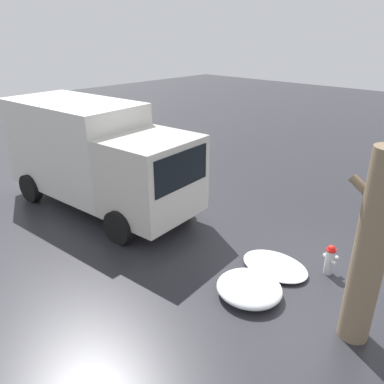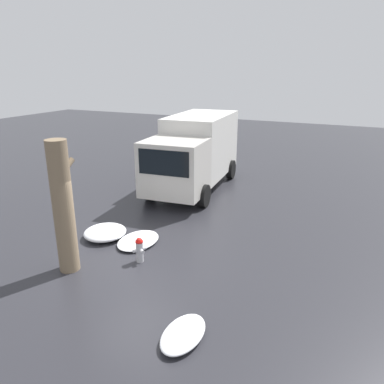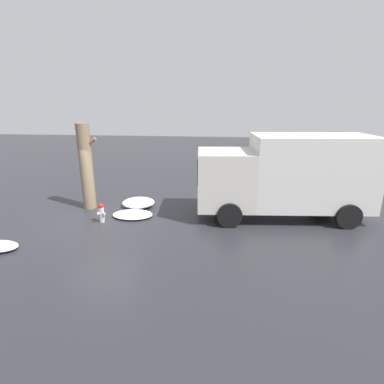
{
  "view_description": "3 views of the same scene",
  "coord_description": "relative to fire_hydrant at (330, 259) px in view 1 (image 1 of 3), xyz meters",
  "views": [
    {
      "loc": [
        -2.6,
        7.3,
        5.08
      ],
      "look_at": [
        3.6,
        0.68,
        1.16
      ],
      "focal_mm": 35.0,
      "sensor_mm": 36.0,
      "label": 1
    },
    {
      "loc": [
        -7.88,
        -5.28,
        5.2
      ],
      "look_at": [
        3.87,
        0.19,
        0.86
      ],
      "focal_mm": 35.0,
      "sensor_mm": 36.0,
      "label": 2
    },
    {
      "loc": [
        4.57,
        -10.02,
        4.3
      ],
      "look_at": [
        3.3,
        0.98,
        1.0
      ],
      "focal_mm": 28.0,
      "sensor_mm": 36.0,
      "label": 3
    }
  ],
  "objects": [
    {
      "name": "ground_plane",
      "position": [
        0.0,
        0.0,
        -0.37
      ],
      "size": [
        60.0,
        60.0,
        0.0
      ],
      "primitive_type": "plane",
      "color": "#28282D"
    },
    {
      "name": "fire_hydrant",
      "position": [
        0.0,
        0.0,
        0.0
      ],
      "size": [
        0.39,
        0.34,
        0.73
      ],
      "rotation": [
        0.0,
        0.0,
        4.18
      ],
      "color": "#B7B7BC",
      "rests_on": "ground_plane"
    },
    {
      "name": "tree_trunk",
      "position": [
        -1.15,
        1.5,
        1.41
      ],
      "size": [
        0.81,
        0.53,
        3.54
      ],
      "color": "#7F6B51",
      "rests_on": "ground_plane"
    },
    {
      "name": "delivery_truck",
      "position": [
        6.88,
        1.45,
        1.32
      ],
      "size": [
        6.62,
        3.04,
        3.17
      ],
      "rotation": [
        0.0,
        0.0,
        1.66
      ],
      "color": "beige",
      "rests_on": "ground_plane"
    },
    {
      "name": "snow_pile_by_hydrant",
      "position": [
        0.87,
        1.87,
        -0.2
      ],
      "size": [
        1.38,
        1.32,
        0.35
      ],
      "color": "white",
      "rests_on": "ground_plane"
    },
    {
      "name": "snow_pile_by_tree",
      "position": [
        0.97,
        0.69,
        -0.29
      ],
      "size": [
        1.58,
        1.13,
        0.16
      ],
      "color": "white",
      "rests_on": "ground_plane"
    }
  ]
}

